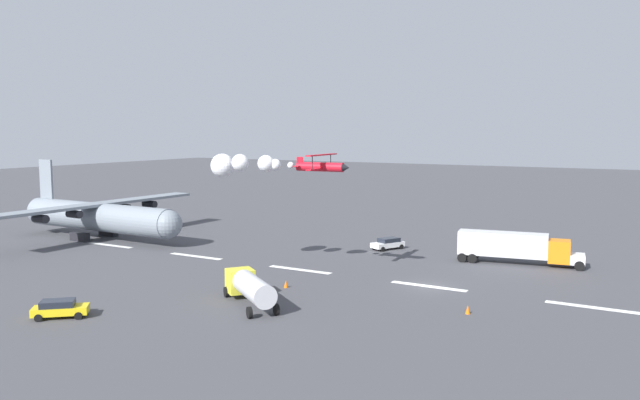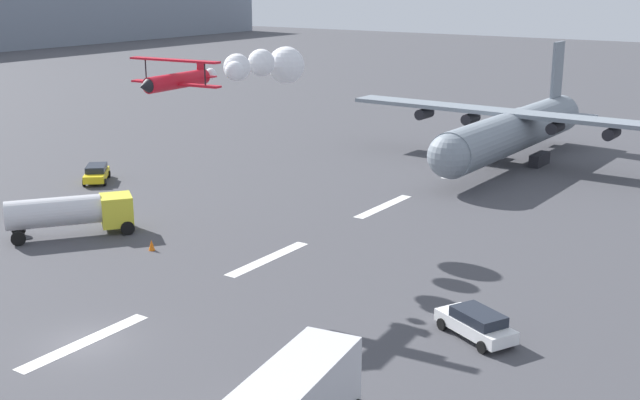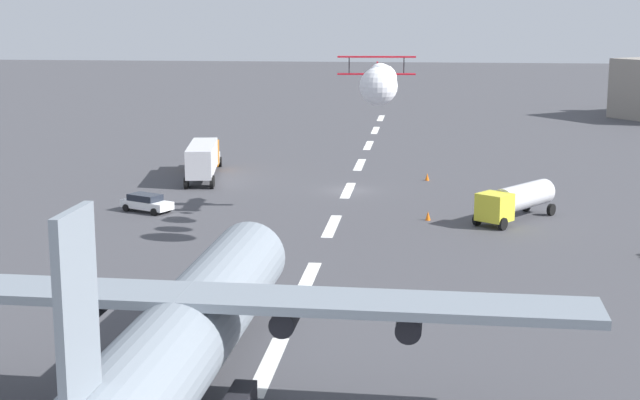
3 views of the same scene
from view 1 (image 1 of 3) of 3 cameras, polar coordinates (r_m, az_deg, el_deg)
ground_plane at (r=65.41m, az=9.80°, el=-7.71°), size 440.00×440.00×0.00m
runway_stripe_3 at (r=62.08m, az=23.41°, el=-8.91°), size 8.00×0.90×0.01m
runway_stripe_4 at (r=65.41m, az=9.80°, el=-7.70°), size 8.00×0.90×0.01m
runway_stripe_5 at (r=71.94m, az=-1.83°, el=-6.32°), size 8.00×0.90×0.01m
runway_stripe_6 at (r=80.89m, az=-11.17°, el=-5.02°), size 8.00×0.90×0.01m
runway_stripe_7 at (r=91.56m, az=-18.47°, el=-3.90°), size 8.00×0.90×0.01m
cargo_transport_plane at (r=95.92m, az=-18.99°, el=-1.41°), size 29.54×35.10×11.29m
stunt_biplane_red at (r=69.35m, az=-6.39°, el=3.19°), size 16.80×6.44×2.79m
semi_truck_orange at (r=78.02m, az=17.25°, el=-4.02°), size 14.47×5.00×3.70m
fuel_tanker_truck at (r=57.55m, az=-6.37°, el=-7.81°), size 8.44×7.22×2.90m
followme_car_yellow at (r=84.33m, az=6.18°, el=-3.91°), size 3.63×4.90×1.52m
airport_staff_sedan at (r=58.22m, az=-22.51°, el=-9.04°), size 4.56×4.31×1.52m
traffic_cone_near at (r=56.53m, az=13.24°, el=-9.64°), size 0.44×0.44×0.75m
traffic_cone_far at (r=63.97m, az=-3.10°, el=-7.59°), size 0.44×0.44×0.75m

